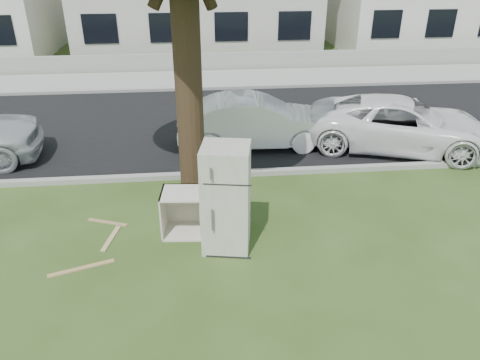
{
  "coord_description": "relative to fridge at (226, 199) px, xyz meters",
  "views": [
    {
      "loc": [
        -0.27,
        -7.23,
        4.86
      ],
      "look_at": [
        0.49,
        0.6,
        0.84
      ],
      "focal_mm": 35.0,
      "sensor_mm": 36.0,
      "label": 1
    }
  ],
  "objects": [
    {
      "name": "cabinet",
      "position": [
        -0.6,
        0.51,
        -0.54
      ],
      "size": [
        1.14,
        0.76,
        0.85
      ],
      "primitive_type": "cube",
      "rotation": [
        0.0,
        0.0,
        -0.09
      ],
      "color": "silver",
      "rests_on": "ground"
    },
    {
      "name": "car_center",
      "position": [
        1.1,
        4.53,
        -0.3
      ],
      "size": [
        4.08,
        1.52,
        1.33
      ],
      "primitive_type": "imported",
      "rotation": [
        0.0,
        0.0,
        1.54
      ],
      "color": "white",
      "rests_on": "ground"
    },
    {
      "name": "kerb_far",
      "position": [
        -0.17,
        9.87,
        -0.96
      ],
      "size": [
        120.0,
        0.18,
        0.12
      ],
      "primitive_type": "cube",
      "color": "gray",
      "rests_on": "ground"
    },
    {
      "name": "plank_c",
      "position": [
        -2.1,
        0.41,
        -0.95
      ],
      "size": [
        0.26,
        0.8,
        0.02
      ],
      "primitive_type": "cube",
      "rotation": [
        0.0,
        0.0,
        1.35
      ],
      "color": "tan",
      "rests_on": "ground"
    },
    {
      "name": "car_right",
      "position": [
        4.8,
        4.0,
        -0.31
      ],
      "size": [
        5.18,
        3.61,
        1.31
      ],
      "primitive_type": "imported",
      "rotation": [
        0.0,
        0.0,
        1.24
      ],
      "color": "white",
      "rests_on": "ground"
    },
    {
      "name": "ground",
      "position": [
        -0.17,
        0.32,
        -0.96
      ],
      "size": [
        120.0,
        120.0,
        0.0
      ],
      "primitive_type": "plane",
      "color": "#2F4518"
    },
    {
      "name": "plank_b",
      "position": [
        -2.24,
        0.98,
        -0.95
      ],
      "size": [
        0.81,
        0.38,
        0.02
      ],
      "primitive_type": "cube",
      "rotation": [
        0.0,
        0.0,
        -0.37
      ],
      "color": "#9D7C52",
      "rests_on": "ground"
    },
    {
      "name": "road",
      "position": [
        -0.17,
        6.32,
        -0.96
      ],
      "size": [
        120.0,
        7.0,
        0.01
      ],
      "primitive_type": "cube",
      "color": "black",
      "rests_on": "ground"
    },
    {
      "name": "sidewalk",
      "position": [
        -0.17,
        11.32,
        -0.96
      ],
      "size": [
        120.0,
        2.8,
        0.01
      ],
      "primitive_type": "cube",
      "color": "gray",
      "rests_on": "ground"
    },
    {
      "name": "fridge",
      "position": [
        0.0,
        0.0,
        0.0
      ],
      "size": [
        0.91,
        0.86,
        1.93
      ],
      "primitive_type": "cube",
      "rotation": [
        0.0,
        0.0,
        -0.18
      ],
      "color": "beige",
      "rests_on": "ground"
    },
    {
      "name": "low_wall",
      "position": [
        -0.17,
        12.92,
        -0.61
      ],
      "size": [
        120.0,
        0.15,
        0.7
      ],
      "primitive_type": "cube",
      "color": "gray",
      "rests_on": "ground"
    },
    {
      "name": "kerb_near",
      "position": [
        -0.17,
        2.77,
        -0.96
      ],
      "size": [
        120.0,
        0.18,
        0.12
      ],
      "primitive_type": "cube",
      "color": "gray",
      "rests_on": "ground"
    },
    {
      "name": "plank_a",
      "position": [
        -2.46,
        -0.43,
        -0.95
      ],
      "size": [
        1.05,
        0.42,
        0.02
      ],
      "primitive_type": "cube",
      "rotation": [
        0.0,
        0.0,
        0.32
      ],
      "color": "tan",
      "rests_on": "ground"
    }
  ]
}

